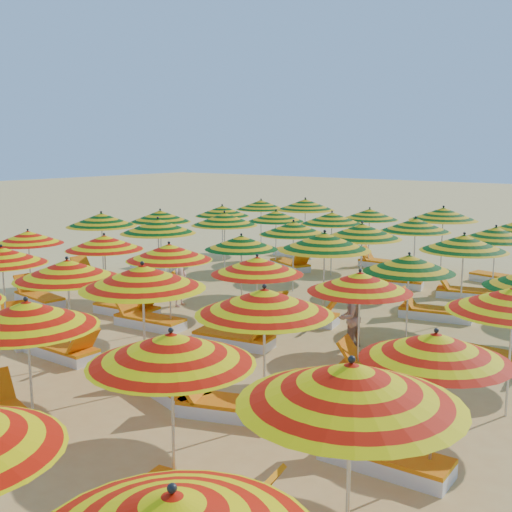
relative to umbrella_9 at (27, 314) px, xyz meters
The scene contains 60 objects.
ground 6.59m from the umbrella_9, 100.86° to the left, with size 120.00×120.00×0.00m, color #E3BB64.
umbrella_9 is the anchor object (origin of this frame).
umbrella_10 2.63m from the umbrella_9, ahead, with size 2.14×2.14×2.08m.
umbrella_11 5.00m from the umbrella_9, ahead, with size 2.17×2.17×2.25m.
umbrella_13 5.52m from the umbrella_9, 152.33° to the left, with size 2.45×2.45×2.03m.
umbrella_14 3.15m from the umbrella_9, 133.93° to the left, with size 2.43×2.43×2.10m.
umbrella_15 2.29m from the umbrella_9, 94.04° to the left, with size 2.50×2.50×2.23m.
umbrella_16 3.31m from the umbrella_9, 46.23° to the left, with size 2.43×2.43×2.15m.
umbrella_17 5.43m from the umbrella_9, 26.27° to the left, with size 2.37×2.37×1.96m.
umbrella_18 8.81m from the umbrella_9, 146.87° to the left, with size 2.22×2.22×1.94m.
umbrella_19 7.01m from the umbrella_9, 132.23° to the left, with size 2.21×2.21×2.01m.
umbrella_20 5.59m from the umbrella_9, 114.93° to the left, with size 2.06×2.06×2.03m.
umbrella_21 5.18m from the umbrella_9, 89.84° to the left, with size 2.44×2.44×1.98m.
umbrella_22 5.60m from the umbrella_9, 64.64° to the left, with size 2.05×2.05×1.98m.
umbrella_24 10.45m from the umbrella_9, 135.48° to the left, with size 2.36×2.36×2.20m.
umbrella_25 8.88m from the umbrella_9, 124.57° to the left, with size 2.08×2.08×2.20m.
umbrella_26 7.86m from the umbrella_9, 106.88° to the left, with size 2.34×2.34×1.95m.
umbrella_27 7.47m from the umbrella_9, 88.60° to the left, with size 2.36×2.36×2.24m.
umbrella_28 7.61m from the umbrella_9, 72.08° to the left, with size 2.26×2.26×1.98m.
umbrella_30 12.20m from the umbrella_9, 127.42° to the left, with size 2.01×2.01×2.10m.
umbrella_31 11.12m from the umbrella_9, 116.26° to the left, with size 2.21×2.21×2.16m.
umbrella_32 10.28m from the umbrella_9, 103.45° to the left, with size 2.51×2.51×2.06m.
umbrella_33 9.90m from the umbrella_9, 90.99° to the left, with size 2.58×2.58×2.19m.
umbrella_34 10.07m from the umbrella_9, 75.25° to the left, with size 2.49×2.49×2.15m.
umbrella_36 14.35m from the umbrella_9, 119.80° to the left, with size 1.97×1.97×2.05m.
umbrella_37 13.52m from the umbrella_9, 111.16° to the left, with size 2.43×2.43×2.00m.
umbrella_38 12.85m from the umbrella_9, 102.01° to the left, with size 2.61×2.61×2.10m.
umbrella_39 12.40m from the umbrella_9, 89.08° to the left, with size 2.36×2.36×2.12m.
umbrella_40 12.62m from the umbrella_9, 78.72° to the left, with size 2.23×2.23×2.05m.
umbrella_42 16.69m from the umbrella_9, 116.03° to the left, with size 2.52×2.52×2.08m.
umbrella_43 15.47m from the umbrella_9, 108.99° to the left, with size 2.61×2.61×2.26m.
umbrella_44 14.85m from the umbrella_9, 99.48° to the left, with size 2.54×2.54×2.06m.
umbrella_45 14.62m from the umbrella_9, 89.46° to the left, with size 2.83×2.83×2.26m.
lounger_7 1.79m from the umbrella_9, behind, with size 1.82×0.97×0.69m.
lounger_8 3.64m from the umbrella_9, ahead, with size 1.81×0.87×0.69m.
lounger_10 5.38m from the umbrella_9, 149.11° to the left, with size 1.82×1.19×0.69m.
lounger_11 3.99m from the umbrella_9, 137.95° to the left, with size 1.74×0.60×0.69m.
lounger_12 2.90m from the umbrella_9, 81.66° to the left, with size 1.82×1.02×0.69m.
lounger_13 3.33m from the umbrella_9, 53.83° to the left, with size 1.83×1.15×0.69m.
lounger_14 5.13m from the umbrella_9, 28.11° to the left, with size 1.76×0.67×0.69m.
lounger_15 8.49m from the umbrella_9, 145.66° to the left, with size 1.79×0.79×0.69m.
lounger_16 6.96m from the umbrella_9, 127.55° to the left, with size 1.79×0.78×0.69m.
lounger_17 6.00m from the umbrella_9, 120.88° to the left, with size 1.79×0.77×0.69m.
lounger_18 5.39m from the umbrella_9, 95.46° to the left, with size 1.81×0.89×0.69m.
lounger_19 6.15m from the umbrella_9, 60.63° to the left, with size 1.82×0.95×0.69m.
lounger_20 11.09m from the umbrella_9, 137.29° to the left, with size 1.75×0.65×0.69m.
lounger_21 9.44m from the umbrella_9, 126.63° to the left, with size 1.82×1.22×0.69m.
lounger_22 7.88m from the umbrella_9, 102.67° to the left, with size 1.83×1.12×0.69m.
lounger_23 7.61m from the umbrella_9, 92.47° to the left, with size 1.81×0.93×0.69m.
lounger_24 8.49m from the umbrella_9, 59.30° to the left, with size 1.74×0.60×0.69m.
lounger_25 12.74m from the umbrella_9, 128.82° to the left, with size 1.74×0.59×0.69m.
lounger_26 9.98m from the umbrella_9, 78.47° to the left, with size 1.82×0.95×0.69m.
lounger_27 13.44m from the umbrella_9, 108.74° to the left, with size 1.82×1.22×0.69m.
lounger_28 12.37m from the umbrella_9, 91.42° to the left, with size 1.82×1.01×0.69m.
lounger_29 12.44m from the umbrella_9, 81.27° to the left, with size 1.82×1.03×0.69m.
lounger_30 15.95m from the umbrella_9, 110.43° to the left, with size 1.74×0.61×0.69m.
lounger_31 14.98m from the umbrella_9, 97.50° to the left, with size 1.74×0.61×0.69m.
lounger_32 14.90m from the umbrella_9, 82.18° to the left, with size 1.80×0.85×0.69m.
beachgoer_a 7.86m from the umbrella_9, 118.87° to the left, with size 0.49×0.32×1.35m, color tan.
beachgoer_b 6.66m from the umbrella_9, 77.26° to the left, with size 0.64×0.50×1.31m, color tan.
Camera 1 is at (8.89, -11.04, 4.13)m, focal length 45.00 mm.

